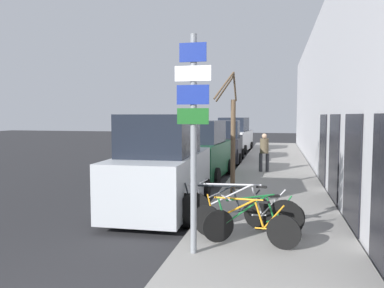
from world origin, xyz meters
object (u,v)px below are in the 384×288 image
bicycle_0 (244,223)px  pedestrian_near (264,150)px  parked_car_2 (223,143)px  bicycle_2 (238,211)px  bicycle_1 (256,220)px  parked_car_1 (201,152)px  signpost (193,132)px  parked_car_0 (162,168)px  bicycle_3 (221,208)px  street_tree (232,136)px  parked_car_3 (234,137)px

bicycle_0 → pedestrian_near: bearing=16.0°
parked_car_2 → pedestrian_near: bearing=-63.0°
bicycle_2 → pedestrian_near: size_ratio=1.60×
bicycle_1 → bicycle_2: bicycle_2 is taller
parked_car_1 → parked_car_2: (0.08, 5.42, -0.03)m
signpost → parked_car_0: (-1.54, 3.16, -1.08)m
bicycle_1 → parked_car_1: size_ratio=0.44×
bicycle_0 → parked_car_0: 3.41m
bicycle_0 → pedestrian_near: size_ratio=1.27×
bicycle_1 → bicycle_3: (-0.76, 0.66, 0.02)m
signpost → parked_car_2: bearing=96.1°
bicycle_1 → pedestrian_near: pedestrian_near is taller
bicycle_0 → parked_car_2: 13.06m
street_tree → parked_car_1: bearing=117.3°
bicycle_0 → street_tree: size_ratio=0.56×
signpost → bicycle_1: bearing=45.3°
pedestrian_near → bicycle_0: bearing=-95.3°
parked_car_3 → street_tree: (1.49, -13.89, 0.81)m
parked_car_3 → parked_car_1: bearing=-86.5°
bicycle_0 → bicycle_1: bicycle_0 is taller
parked_car_0 → parked_car_3: 15.87m
bicycle_0 → parked_car_2: (-2.23, 12.86, 0.48)m
pedestrian_near → street_tree: 4.55m
parked_car_1 → street_tree: size_ratio=1.18×
bicycle_0 → parked_car_0: parked_car_0 is taller
parked_car_2 → parked_car_0: bearing=-93.1°
parked_car_1 → street_tree: (1.56, -3.02, 0.83)m
parked_car_2 → street_tree: (1.48, -8.43, 0.86)m
signpost → parked_car_3: (-1.46, 19.03, -1.15)m
parked_car_1 → pedestrian_near: 2.75m
signpost → pedestrian_near: 9.65m
bicycle_2 → parked_car_2: (-2.07, 12.22, 0.42)m
signpost → parked_car_1: bearing=100.6°
parked_car_1 → parked_car_2: parked_car_1 is taller
signpost → street_tree: 5.15m
bicycle_3 → parked_car_2: parked_car_2 is taller
bicycle_0 → parked_car_3: size_ratio=0.41×
bicycle_0 → pedestrian_near: 8.85m
bicycle_0 → parked_car_2: parked_car_2 is taller
parked_car_0 → street_tree: 2.63m
bicycle_2 → parked_car_3: (-2.07, 17.68, 0.48)m
bicycle_3 → pedestrian_near: (0.61, 7.90, 0.53)m
signpost → parked_car_3: size_ratio=0.75×
signpost → parked_car_0: 3.67m
bicycle_1 → bicycle_2: size_ratio=0.74×
street_tree → bicycle_2: bearing=-81.2°
bicycle_1 → street_tree: (-0.95, 4.15, 1.34)m
pedestrian_near → street_tree: bearing=-105.3°
parked_car_1 → parked_car_2: size_ratio=0.96×
bicycle_0 → parked_car_3: parked_car_3 is taller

